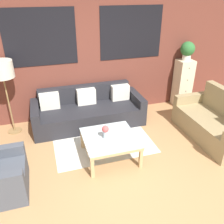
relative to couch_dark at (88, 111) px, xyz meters
The scene contains 10 objects.
ground_plane 1.98m from the couch_dark, 85.19° to the right, with size 16.00×16.00×0.00m, color #AD7F51.
wall_back_brick 1.24m from the couch_dark, 71.27° to the left, with size 8.40×0.09×2.80m.
rug 0.78m from the couch_dark, 81.83° to the right, with size 1.86×1.46×0.00m.
couch_dark is the anchor object (origin of this frame).
settee_vintage 2.60m from the couch_dark, 29.56° to the right, with size 0.80×1.65×0.92m.
coffee_table 1.29m from the couch_dark, 85.40° to the right, with size 0.89×0.89×0.41m.
floor_lamp 1.86m from the couch_dark, behind, with size 0.43×0.43×1.50m.
drawer_cabinet 2.47m from the couch_dark, ahead, with size 0.37×0.36×1.15m.
potted_plant 2.69m from the couch_dark, ahead, with size 0.33×0.33×0.43m.
flower_vase 1.31m from the couch_dark, 88.80° to the right, with size 0.12×0.12×0.23m.
Camera 1 is at (-1.02, -2.56, 2.66)m, focal length 38.00 mm.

